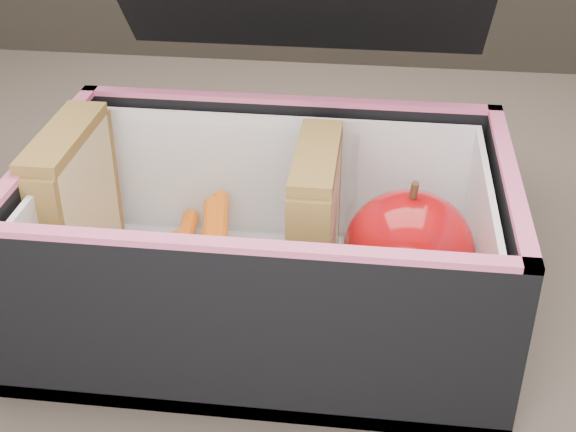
% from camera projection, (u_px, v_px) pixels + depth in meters
% --- Properties ---
extents(kitchen_table, '(1.20, 0.80, 0.75)m').
position_uv_depth(kitchen_table, '(322.00, 383.00, 0.57)').
color(kitchen_table, brown).
rests_on(kitchen_table, ground).
extents(lunch_bag, '(0.27, 0.29, 0.24)m').
position_uv_depth(lunch_bag, '(270.00, 228.00, 0.47)').
color(lunch_bag, black).
rests_on(lunch_bag, kitchen_table).
extents(plastic_tub, '(0.19, 0.14, 0.08)m').
position_uv_depth(plastic_tub, '(194.00, 232.00, 0.48)').
color(plastic_tub, white).
rests_on(plastic_tub, lunch_bag).
extents(sandwich_left, '(0.02, 0.09, 0.10)m').
position_uv_depth(sandwich_left, '(74.00, 205.00, 0.48)').
color(sandwich_left, '#D7BA81').
rests_on(sandwich_left, plastic_tub).
extents(sandwich_right, '(0.02, 0.08, 0.09)m').
position_uv_depth(sandwich_right, '(315.00, 223.00, 0.47)').
color(sandwich_right, '#D7BA81').
rests_on(sandwich_right, plastic_tub).
extents(carrot_sticks, '(0.05, 0.12, 0.03)m').
position_uv_depth(carrot_sticks, '(199.00, 259.00, 0.49)').
color(carrot_sticks, '#F25304').
rests_on(carrot_sticks, plastic_tub).
extents(paper_napkin, '(0.08, 0.08, 0.01)m').
position_uv_depth(paper_napkin, '(399.00, 305.00, 0.48)').
color(paper_napkin, white).
rests_on(paper_napkin, lunch_bag).
extents(red_apple, '(0.10, 0.10, 0.08)m').
position_uv_depth(red_apple, '(408.00, 250.00, 0.46)').
color(red_apple, maroon).
rests_on(red_apple, paper_napkin).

